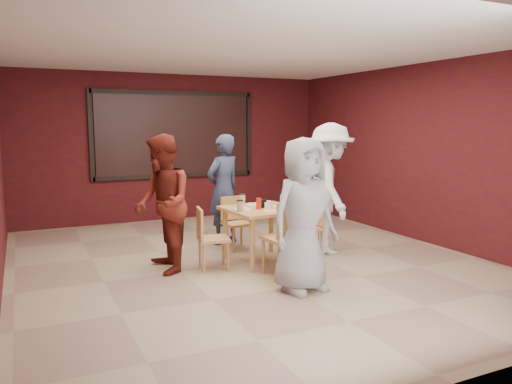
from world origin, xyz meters
name	(u,v)px	position (x,y,z in m)	size (l,w,h in m)	color
floor	(250,263)	(0.00, 0.00, 0.00)	(7.00, 7.00, 0.00)	tan
window_blinds	(175,135)	(0.00, 3.45, 1.65)	(3.00, 0.02, 1.50)	black
dining_table	(262,214)	(0.18, 0.00, 0.65)	(1.01, 1.01, 0.89)	#D9AF59
chair_front	(287,234)	(0.15, -0.76, 0.53)	(0.49, 0.49, 0.95)	tan
chair_back	(235,219)	(0.14, 0.83, 0.44)	(0.41, 0.41, 0.78)	tan
chair_left	(208,235)	(-0.61, -0.05, 0.45)	(0.45, 0.45, 0.80)	tan
chair_right	(309,223)	(0.94, 0.03, 0.46)	(0.44, 0.44, 0.81)	tan
diner_front	(303,215)	(0.07, -1.27, 0.86)	(0.84, 0.55, 1.72)	#989898
diner_back	(223,189)	(0.10, 1.21, 0.85)	(0.62, 0.41, 1.70)	#2D3550
diner_left	(163,204)	(-1.16, 0.11, 0.87)	(0.85, 0.66, 1.74)	maroon
diner_right	(330,188)	(1.27, 0.02, 0.94)	(1.21, 0.70, 1.88)	silver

